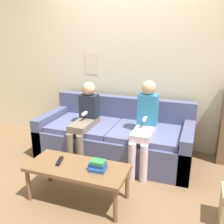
{
  "coord_description": "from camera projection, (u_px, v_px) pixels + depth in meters",
  "views": [
    {
      "loc": [
        1.05,
        -2.47,
        1.66
      ],
      "look_at": [
        0.0,
        0.43,
        0.68
      ],
      "focal_mm": 40.0,
      "sensor_mm": 36.0,
      "label": 1
    }
  ],
  "objects": [
    {
      "name": "coffee_table",
      "position": [
        77.0,
        170.0,
        2.52
      ],
      "size": [
        1.03,
        0.45,
        0.38
      ],
      "color": "brown",
      "rests_on": "ground_plane"
    },
    {
      "name": "tv_remote",
      "position": [
        60.0,
        161.0,
        2.59
      ],
      "size": [
        0.08,
        0.17,
        0.02
      ],
      "rotation": [
        0.0,
        0.0,
        0.27
      ],
      "color": "black",
      "rests_on": "coffee_table"
    },
    {
      "name": "wall_back",
      "position": [
        128.0,
        59.0,
        3.65
      ],
      "size": [
        8.0,
        0.06,
        2.6
      ],
      "color": "beige",
      "rests_on": "ground_plane"
    },
    {
      "name": "couch",
      "position": [
        115.0,
        138.0,
        3.48
      ],
      "size": [
        2.07,
        0.9,
        0.77
      ],
      "color": "#4C5175",
      "rests_on": "ground_plane"
    },
    {
      "name": "ground_plane",
      "position": [
        100.0,
        175.0,
        3.06
      ],
      "size": [
        10.0,
        10.0,
        0.0
      ],
      "primitive_type": "plane",
      "color": "brown"
    },
    {
      "name": "person_right",
      "position": [
        145.0,
        122.0,
        3.05
      ],
      "size": [
        0.24,
        0.6,
        1.11
      ],
      "color": "silver",
      "rests_on": "ground_plane"
    },
    {
      "name": "book_stack",
      "position": [
        98.0,
        166.0,
        2.43
      ],
      "size": [
        0.17,
        0.16,
        0.11
      ],
      "color": "#23519E",
      "rests_on": "coffee_table"
    },
    {
      "name": "person_left",
      "position": [
        85.0,
        118.0,
        3.31
      ],
      "size": [
        0.24,
        0.6,
        1.04
      ],
      "color": "#756656",
      "rests_on": "ground_plane"
    }
  ]
}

